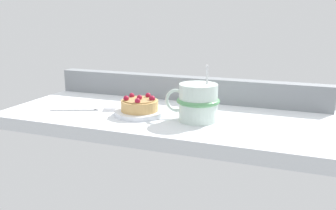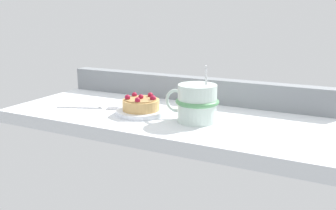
{
  "view_description": "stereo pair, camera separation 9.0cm",
  "coord_description": "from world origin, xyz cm",
  "px_view_note": "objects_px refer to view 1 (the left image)",
  "views": [
    {
      "loc": [
        32.8,
        -85.23,
        25.54
      ],
      "look_at": [
        2.18,
        -3.77,
        3.28
      ],
      "focal_mm": 38.3,
      "sensor_mm": 36.0,
      "label": 1
    },
    {
      "loc": [
        41.02,
        -81.65,
        25.54
      ],
      "look_at": [
        2.18,
        -3.77,
        3.28
      ],
      "focal_mm": 38.3,
      "sensor_mm": 36.0,
      "label": 2
    }
  ],
  "objects_px": {
    "raspberry_tart": "(140,105)",
    "coffee_mug": "(198,102)",
    "dessert_plate": "(140,113)",
    "dessert_fork": "(84,109)"
  },
  "relations": [
    {
      "from": "dessert_plate",
      "to": "dessert_fork",
      "type": "bearing_deg",
      "value": -174.72
    },
    {
      "from": "dessert_plate",
      "to": "dessert_fork",
      "type": "xyz_separation_m",
      "value": [
        -0.16,
        -0.01,
        -0.0
      ]
    },
    {
      "from": "coffee_mug",
      "to": "dessert_fork",
      "type": "relative_size",
      "value": 0.81
    },
    {
      "from": "dessert_plate",
      "to": "dessert_fork",
      "type": "height_order",
      "value": "dessert_plate"
    },
    {
      "from": "dessert_fork",
      "to": "coffee_mug",
      "type": "bearing_deg",
      "value": 3.39
    },
    {
      "from": "coffee_mug",
      "to": "raspberry_tart",
      "type": "bearing_deg",
      "value": -178.59
    },
    {
      "from": "raspberry_tart",
      "to": "coffee_mug",
      "type": "relative_size",
      "value": 0.69
    },
    {
      "from": "dessert_plate",
      "to": "coffee_mug",
      "type": "xyz_separation_m",
      "value": [
        0.15,
        0.0,
        0.04
      ]
    },
    {
      "from": "raspberry_tart",
      "to": "coffee_mug",
      "type": "distance_m",
      "value": 0.15
    },
    {
      "from": "raspberry_tart",
      "to": "dessert_fork",
      "type": "height_order",
      "value": "raspberry_tart"
    }
  ]
}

